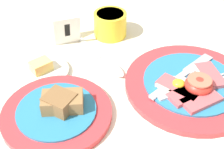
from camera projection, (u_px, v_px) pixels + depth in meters
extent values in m
plane|color=beige|center=(133.00, 102.00, 0.58)|extent=(3.00, 3.00, 0.00)
cylinder|color=red|center=(190.00, 85.00, 0.61)|extent=(0.26, 0.26, 0.01)
cylinder|color=teal|center=(191.00, 82.00, 0.60)|extent=(0.18, 0.18, 0.00)
cube|color=#BC5156|center=(201.00, 100.00, 0.55)|extent=(0.07, 0.04, 0.01)
cube|color=beige|center=(195.00, 95.00, 0.56)|extent=(0.07, 0.01, 0.01)
cube|color=#BC5156|center=(178.00, 88.00, 0.58)|extent=(0.06, 0.09, 0.01)
cube|color=beige|center=(174.00, 92.00, 0.57)|extent=(0.04, 0.07, 0.01)
cube|color=#BC5156|center=(210.00, 75.00, 0.61)|extent=(0.05, 0.08, 0.01)
cube|color=beige|center=(203.00, 76.00, 0.61)|extent=(0.03, 0.07, 0.01)
cube|color=#BC5156|center=(190.00, 92.00, 0.57)|extent=(0.09, 0.04, 0.01)
cube|color=beige|center=(185.00, 87.00, 0.58)|extent=(0.08, 0.02, 0.01)
ellipsoid|color=red|center=(199.00, 85.00, 0.57)|extent=(0.05, 0.05, 0.03)
cylinder|color=#DB664C|center=(200.00, 80.00, 0.57)|extent=(0.04, 0.04, 0.00)
ellipsoid|color=white|center=(176.00, 87.00, 0.58)|extent=(0.07, 0.06, 0.01)
ellipsoid|color=yellow|center=(179.00, 83.00, 0.58)|extent=(0.02, 0.02, 0.01)
cube|color=silver|center=(184.00, 91.00, 0.58)|extent=(0.11, 0.02, 0.00)
cube|color=silver|center=(216.00, 80.00, 0.60)|extent=(0.03, 0.02, 0.00)
cube|color=silver|center=(170.00, 84.00, 0.59)|extent=(0.11, 0.04, 0.00)
cube|color=#9EA0A5|center=(198.00, 64.00, 0.64)|extent=(0.08, 0.04, 0.00)
cylinder|color=red|center=(57.00, 113.00, 0.55)|extent=(0.19, 0.19, 0.01)
cylinder|color=teal|center=(56.00, 110.00, 0.54)|extent=(0.14, 0.14, 0.00)
cube|color=olive|center=(63.00, 102.00, 0.54)|extent=(0.08, 0.07, 0.03)
cube|color=brown|center=(60.00, 102.00, 0.54)|extent=(0.06, 0.06, 0.03)
cylinder|color=yellow|center=(110.00, 24.00, 0.74)|extent=(0.08, 0.08, 0.06)
cylinder|color=white|center=(110.00, 15.00, 0.72)|extent=(0.06, 0.06, 0.01)
cylinder|color=silver|center=(42.00, 72.00, 0.64)|extent=(0.11, 0.11, 0.01)
cube|color=#F4E06B|center=(41.00, 66.00, 0.63)|extent=(0.05, 0.04, 0.02)
cube|color=white|center=(67.00, 31.00, 0.70)|extent=(0.06, 0.03, 0.07)
cube|color=white|center=(65.00, 26.00, 0.72)|extent=(0.06, 0.03, 0.07)
cube|color=black|center=(67.00, 30.00, 0.69)|extent=(0.01, 0.01, 0.04)
cube|color=silver|center=(89.00, 45.00, 0.72)|extent=(0.02, 0.11, 0.01)
ellipsoid|color=silver|center=(114.00, 68.00, 0.65)|extent=(0.03, 0.07, 0.01)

